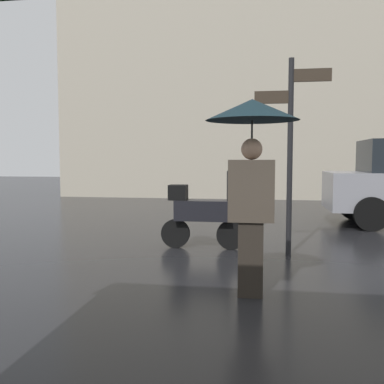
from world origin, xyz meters
TOP-DOWN VIEW (x-y plane):
  - pedestrian_with_umbrella at (-0.63, 2.09)m, footprint 0.95×0.95m
  - parked_scooter at (-1.48, 4.41)m, footprint 1.35×0.32m
  - street_signpost at (-0.12, 4.13)m, footprint 1.08×0.08m
  - building_block at (0.00, 14.42)m, footprint 16.00×2.90m

SIDE VIEW (x-z plane):
  - parked_scooter at x=-1.48m, z-range -0.06..1.17m
  - pedestrian_with_umbrella at x=-0.63m, z-range 0.55..2.57m
  - street_signpost at x=-0.12m, z-range 0.31..3.17m
  - building_block at x=0.00m, z-range 0.00..12.86m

